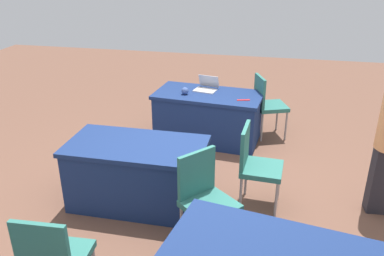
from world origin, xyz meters
TOP-DOWN VIEW (x-y plane):
  - ground_plane at (0.00, 0.00)m, footprint 14.40×14.40m
  - table_foreground at (0.17, -1.72)m, footprint 1.63×0.94m
  - table_mid_right at (0.65, 0.10)m, footprint 1.52×0.81m
  - chair_tucked_left at (-0.22, 0.67)m, footprint 0.62×0.62m
  - chair_tucked_right at (-0.68, -2.04)m, footprint 0.57×0.57m
  - chair_back_row at (-0.63, -0.12)m, footprint 0.47×0.47m
  - laptop_silver at (0.23, -1.87)m, footprint 0.37×0.35m
  - yarn_ball at (0.50, -1.61)m, footprint 0.11×0.11m
  - scissors_red at (-0.36, -1.53)m, footprint 0.18×0.08m

SIDE VIEW (x-z plane):
  - ground_plane at x=0.00m, z-range 0.00..0.00m
  - table_mid_right at x=0.65m, z-range 0.00..0.74m
  - table_foreground at x=0.17m, z-range 0.00..0.74m
  - chair_back_row at x=-0.63m, z-range 0.07..1.02m
  - chair_tucked_right at x=-0.68m, z-range 0.07..1.04m
  - chair_tucked_left at x=-0.22m, z-range 0.08..1.05m
  - scissors_red at x=-0.36m, z-range 0.74..0.75m
  - laptop_silver at x=0.23m, z-range 0.68..0.88m
  - yarn_ball at x=0.50m, z-range 0.74..0.84m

